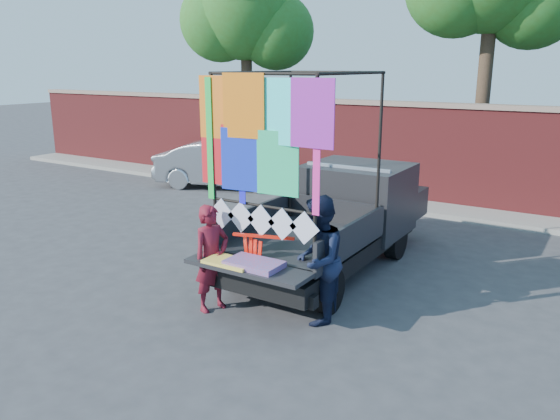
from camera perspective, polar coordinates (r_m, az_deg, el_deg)
The scene contains 9 objects.
ground at distance 8.72m, azimuth 0.37°, elevation -8.76°, with size 90.00×90.00×0.00m, color #38383A.
brick_wall at distance 14.58m, azimuth 15.08°, elevation 5.77°, with size 30.00×0.45×2.61m.
curb at distance 14.17m, azimuth 13.89°, elevation 0.37°, with size 30.00×1.20×0.12m, color gray.
tree_left at distance 18.42m, azimuth -3.70°, elevation 19.84°, with size 4.20×3.30×7.05m.
pickup_truck at distance 9.99m, azimuth 6.67°, elevation -0.53°, with size 2.16×5.42×3.41m.
sedan at distance 16.22m, azimuth -5.71°, elevation 4.75°, with size 1.43×4.10×1.35m, color #B4B7BC.
woman at distance 7.99m, azimuth -7.13°, elevation -5.02°, with size 0.58×0.38×1.58m, color maroon.
man at distance 7.55m, azimuth 3.99°, elevation -5.23°, with size 0.88×0.68×1.80m, color #141B34.
streamer_bundle at distance 7.73m, azimuth -2.39°, elevation -3.95°, with size 0.86×0.32×0.62m.
Camera 1 is at (4.20, -6.80, 3.48)m, focal length 35.00 mm.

